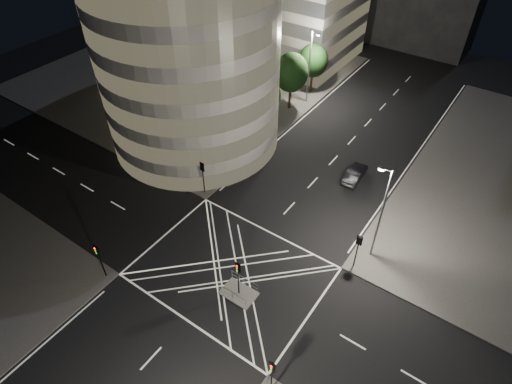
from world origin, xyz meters
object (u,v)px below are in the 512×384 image
Objects in this scene: traffic_signal_fl at (203,172)px; sedan at (355,174)px; central_island at (239,293)px; traffic_signal_island at (238,273)px; street_lamp_left_far at (310,65)px; street_lamp_right_far at (381,212)px; traffic_signal_fr at (358,246)px; street_lamp_left_near at (227,126)px; traffic_signal_nr at (272,372)px; traffic_signal_nl at (99,255)px.

traffic_signal_fl is 0.91× the size of sedan.
central_island is 2.84m from traffic_signal_island.
street_lamp_left_far reaches higher than traffic_signal_island.
central_island is 0.30× the size of street_lamp_right_far.
traffic_signal_fr is 29.63m from street_lamp_left_far.
street_lamp_left_near and street_lamp_left_far have the same top height.
central_island is 13.98m from street_lamp_right_far.
traffic_signal_nr reaches higher than central_island.
street_lamp_left_near reaches higher than traffic_signal_nr.
sedan is at bearing 85.62° from traffic_signal_island.
central_island is 0.75× the size of traffic_signal_fl.
sedan is at bearing 114.76° from traffic_signal_fr.
traffic_signal_nl is 1.00× the size of traffic_signal_island.
traffic_signal_island is at bearing -125.30° from street_lamp_right_far.
traffic_signal_fl is 17.60m from traffic_signal_fr.
traffic_signal_island is (-6.80, 5.30, 0.00)m from traffic_signal_nr.
street_lamp_left_near is (-0.64, 5.20, 2.63)m from traffic_signal_fl.
traffic_signal_fl is at bearing 180.00° from traffic_signal_fr.
traffic_signal_nl is 12.03m from traffic_signal_island.
traffic_signal_nl reaches higher than sedan.
traffic_signal_fr reaches higher than central_island.
street_lamp_left_near is at bearing 96.97° from traffic_signal_fl.
traffic_signal_fr is at bearing 50.67° from central_island.
sedan is (1.51, 19.76, 0.65)m from central_island.
sedan is (-5.29, 11.46, -2.19)m from traffic_signal_fr.
traffic_signal_nr is at bearing -63.64° from street_lamp_left_far.
traffic_signal_nl is 22.24m from traffic_signal_fr.
traffic_signal_fr is at bearing -106.11° from street_lamp_right_far.
street_lamp_left_far is 2.28× the size of sedan.
traffic_signal_fl is 23.36m from street_lamp_left_far.
street_lamp_right_far is 2.28× the size of sedan.
traffic_signal_nr is 26.32m from street_lamp_left_near.
traffic_signal_nl is at bearing -142.31° from traffic_signal_fr.
traffic_signal_nr is 0.40× the size of street_lamp_left_far.
traffic_signal_nr is 16.03m from street_lamp_right_far.
street_lamp_right_far reaches higher than sedan.
street_lamp_right_far reaches higher than traffic_signal_nl.
traffic_signal_nl is (0.00, -13.60, 0.00)m from traffic_signal_fl.
traffic_signal_fr is 1.00× the size of traffic_signal_nr.
street_lamp_right_far is (7.44, 10.50, 2.63)m from traffic_signal_island.
street_lamp_left_far is at bearing 109.95° from traffic_signal_island.
street_lamp_left_near is at bearing 170.97° from street_lamp_right_far.
traffic_signal_nl is (-10.80, -5.30, 2.84)m from central_island.
street_lamp_left_far reaches higher than sedan.
central_island is 19.83m from sedan.
central_island is 18.52m from street_lamp_left_near.
street_lamp_left_near is at bearing 164.08° from traffic_signal_fr.
street_lamp_left_near is at bearing 21.89° from sedan.
traffic_signal_fr is at bearing -51.83° from street_lamp_left_far.
traffic_signal_nl is 24.27m from street_lamp_right_far.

